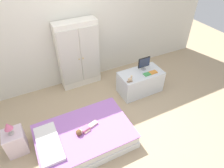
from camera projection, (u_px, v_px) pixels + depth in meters
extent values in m
cube|color=tan|center=(109.00, 127.00, 3.46)|extent=(10.00, 10.00, 0.02)
cube|color=silver|center=(71.00, 20.00, 3.70)|extent=(6.40, 0.05, 2.70)
cube|color=white|center=(85.00, 139.00, 3.18)|extent=(1.47, 0.98, 0.12)
cube|color=silver|center=(84.00, 134.00, 3.09)|extent=(1.43, 0.94, 0.14)
cube|color=#B270C6|center=(84.00, 131.00, 3.05)|extent=(1.46, 0.97, 0.02)
cube|color=white|center=(49.00, 143.00, 2.84)|extent=(0.31, 0.70, 0.05)
cube|color=#D6668E|center=(85.00, 129.00, 3.03)|extent=(0.15, 0.11, 0.06)
cube|color=beige|center=(92.00, 124.00, 3.13)|extent=(0.16, 0.08, 0.04)
cube|color=beige|center=(93.00, 125.00, 3.11)|extent=(0.16, 0.08, 0.04)
cube|color=beige|center=(83.00, 128.00, 3.07)|extent=(0.10, 0.05, 0.03)
cube|color=beige|center=(87.00, 132.00, 3.01)|extent=(0.10, 0.05, 0.03)
sphere|color=beige|center=(80.00, 132.00, 2.97)|extent=(0.09, 0.09, 0.09)
sphere|color=brown|center=(79.00, 132.00, 2.96)|extent=(0.10, 0.10, 0.10)
cube|color=silver|center=(16.00, 142.00, 2.97)|extent=(0.29, 0.29, 0.40)
cylinder|color=#B7B2AD|center=(11.00, 133.00, 2.84)|extent=(0.09, 0.09, 0.01)
cylinder|color=#B7B2AD|center=(10.00, 131.00, 2.81)|extent=(0.02, 0.02, 0.09)
cone|color=#E0668E|center=(7.00, 126.00, 2.74)|extent=(0.12, 0.12, 0.12)
cube|color=white|center=(78.00, 55.00, 3.98)|extent=(0.82, 0.27, 1.40)
cube|color=beige|center=(70.00, 59.00, 3.78)|extent=(0.38, 0.02, 1.15)
cube|color=beige|center=(90.00, 54.00, 3.93)|extent=(0.38, 0.02, 1.15)
sphere|color=gold|center=(79.00, 59.00, 3.85)|extent=(0.02, 0.02, 0.02)
sphere|color=gold|center=(83.00, 58.00, 3.88)|extent=(0.02, 0.02, 0.02)
cube|color=silver|center=(140.00, 82.00, 4.05)|extent=(0.87, 0.46, 0.47)
cylinder|color=#99999E|center=(143.00, 69.00, 3.99)|extent=(0.10, 0.10, 0.01)
cylinder|color=#99999E|center=(143.00, 68.00, 3.97)|extent=(0.02, 0.02, 0.05)
cube|color=black|center=(144.00, 62.00, 3.89)|extent=(0.26, 0.02, 0.21)
cube|color=#28334C|center=(145.00, 63.00, 3.88)|extent=(0.24, 0.01, 0.19)
cube|color=#8E6642|center=(129.00, 81.00, 3.68)|extent=(0.11, 0.01, 0.01)
cube|color=#8E6642|center=(130.00, 82.00, 3.66)|extent=(0.11, 0.01, 0.01)
cube|color=#D1B289|center=(130.00, 79.00, 3.64)|extent=(0.07, 0.03, 0.04)
cylinder|color=#D1B289|center=(131.00, 80.00, 3.68)|extent=(0.01, 0.01, 0.03)
cylinder|color=#D1B289|center=(131.00, 80.00, 3.66)|extent=(0.01, 0.01, 0.03)
cylinder|color=#D1B289|center=(128.00, 81.00, 3.66)|extent=(0.01, 0.01, 0.03)
cylinder|color=#D1B289|center=(129.00, 81.00, 3.64)|extent=(0.01, 0.01, 0.03)
cylinder|color=#D1B289|center=(132.00, 77.00, 3.63)|extent=(0.02, 0.02, 0.02)
sphere|color=#D1B289|center=(132.00, 76.00, 3.62)|extent=(0.04, 0.04, 0.04)
cube|color=#429E51|center=(147.00, 74.00, 3.84)|extent=(0.13, 0.10, 0.02)
cube|color=orange|center=(153.00, 72.00, 3.89)|extent=(0.16, 0.10, 0.02)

